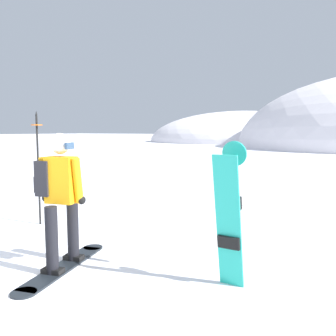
% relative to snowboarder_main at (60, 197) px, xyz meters
% --- Properties ---
extents(ridge_peak_far, '(29.16, 26.25, 9.45)m').
position_rel_snowboarder_main_xyz_m(ridge_peak_far, '(-16.40, 50.68, -0.92)').
color(ridge_peak_far, white).
rests_on(ridge_peak_far, ground).
extents(snowboarder_main, '(0.70, 1.78, 1.71)m').
position_rel_snowboarder_main_xyz_m(snowboarder_main, '(0.00, 0.00, 0.00)').
color(snowboarder_main, black).
rests_on(snowboarder_main, ground).
extents(spare_snowboard, '(0.28, 0.33, 1.64)m').
position_rel_snowboarder_main_xyz_m(spare_snowboard, '(2.05, 0.55, -0.09)').
color(spare_snowboard, '#23B7A3').
rests_on(spare_snowboard, ground).
extents(piste_marker_near, '(0.20, 0.20, 2.11)m').
position_rel_snowboarder_main_xyz_m(piste_marker_near, '(-2.01, 1.28, 0.28)').
color(piste_marker_near, black).
rests_on(piste_marker_near, ground).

